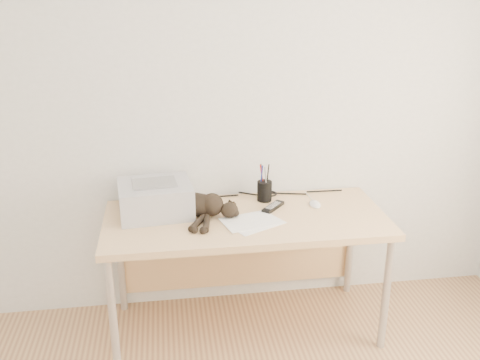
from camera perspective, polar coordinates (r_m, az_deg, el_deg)
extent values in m
plane|color=white|center=(3.20, -0.32, 7.91)|extent=(3.50, 0.00, 3.50)
cube|color=#E5B486|center=(3.05, 0.64, -4.29)|extent=(1.60, 0.70, 0.04)
cylinder|color=#B3B3B5|center=(2.96, -13.40, -14.03)|extent=(0.04, 0.04, 0.70)
cylinder|color=#B3B3B5|center=(3.17, 15.31, -11.67)|extent=(0.04, 0.04, 0.70)
cylinder|color=#B3B3B5|center=(3.47, -12.65, -8.42)|extent=(0.04, 0.04, 0.70)
cylinder|color=#B3B3B5|center=(3.65, 11.67, -6.80)|extent=(0.04, 0.04, 0.70)
cube|color=#E5B486|center=(3.48, -0.22, -6.81)|extent=(1.48, 0.02, 0.60)
cube|color=#A5A5AA|center=(3.09, -9.02, -1.98)|extent=(0.44, 0.38, 0.18)
cube|color=black|center=(3.08, -9.03, -1.82)|extent=(0.34, 0.06, 0.11)
cube|color=gray|center=(3.05, -9.12, -0.31)|extent=(0.26, 0.20, 0.01)
cube|color=white|center=(2.96, 1.61, -4.59)|extent=(0.35, 0.32, 0.00)
cube|color=white|center=(2.98, 0.97, -4.42)|extent=(0.33, 0.28, 0.00)
ellipsoid|color=black|center=(3.04, -5.13, -2.60)|extent=(0.36, 0.22, 0.14)
sphere|color=black|center=(3.07, -7.62, -2.62)|extent=(0.14, 0.14, 0.14)
ellipsoid|color=black|center=(3.00, -1.14, -3.22)|extent=(0.12, 0.11, 0.09)
cone|color=black|center=(3.03, -1.12, -2.30)|extent=(0.05, 0.05, 0.04)
cone|color=black|center=(3.03, -0.68, -2.45)|extent=(0.05, 0.05, 0.05)
cylinder|color=black|center=(2.94, -4.51, -4.51)|extent=(0.08, 0.19, 0.03)
cylinder|color=black|center=(2.93, -3.59, -4.57)|extent=(0.08, 0.19, 0.03)
cylinder|color=black|center=(3.16, -9.71, -2.99)|extent=(0.21, 0.08, 0.02)
imported|color=white|center=(3.26, 2.63, -1.45)|extent=(0.11, 0.11, 0.08)
cylinder|color=black|center=(3.24, 2.63, -1.18)|extent=(0.09, 0.09, 0.12)
cylinder|color=#990C0C|center=(3.21, 2.42, 0.19)|extent=(0.01, 0.01, 0.17)
cylinder|color=navy|center=(3.22, 2.85, 0.28)|extent=(0.01, 0.01, 0.17)
cylinder|color=black|center=(3.20, 2.70, 0.12)|extent=(0.01, 0.01, 0.17)
cube|color=gray|center=(3.15, -3.42, -2.85)|extent=(0.07, 0.17, 0.02)
cube|color=black|center=(3.15, 3.55, -2.89)|extent=(0.16, 0.17, 0.02)
ellipsoid|color=silver|center=(3.22, 8.01, -2.38)|extent=(0.07, 0.11, 0.04)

